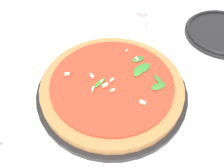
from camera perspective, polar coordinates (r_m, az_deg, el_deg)
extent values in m
plane|color=silver|center=(0.58, -4.27, -2.47)|extent=(6.00, 6.00, 0.00)
cylinder|color=black|center=(0.57, 0.00, -1.56)|extent=(0.33, 0.33, 0.01)
cylinder|color=#AD7542|center=(0.56, 0.00, -0.60)|extent=(0.31, 0.31, 0.02)
cylinder|color=#B73823|center=(0.55, 0.00, 0.20)|extent=(0.26, 0.26, 0.01)
ellipsoid|color=#3A832E|center=(0.57, 5.88, 2.93)|extent=(0.02, 0.04, 0.01)
ellipsoid|color=#39782E|center=(0.55, 10.05, -0.44)|extent=(0.03, 0.04, 0.01)
ellipsoid|color=#317331|center=(0.56, 10.08, 0.91)|extent=(0.03, 0.02, 0.01)
ellipsoid|color=#3E772A|center=(0.55, -2.70, 0.28)|extent=(0.01, 0.03, 0.01)
ellipsoid|color=#327C30|center=(0.58, 6.55, 3.41)|extent=(0.03, 0.05, 0.01)
ellipsoid|color=#38702E|center=(0.60, 5.69, 5.41)|extent=(0.03, 0.03, 0.01)
cube|color=#EFE5C6|center=(0.57, -9.74, 2.15)|extent=(0.01, 0.01, 0.01)
cube|color=#EFE5C6|center=(0.61, 3.46, 7.15)|extent=(0.00, 0.01, 0.00)
cube|color=#EFE5C6|center=(0.56, -4.40, 1.74)|extent=(0.01, 0.01, 0.01)
cube|color=#EFE5C6|center=(0.55, 0.00, 0.87)|extent=(0.01, 0.01, 0.01)
cube|color=#EFE5C6|center=(0.51, 6.67, -4.01)|extent=(0.01, 0.01, 0.01)
cube|color=#EFE5C6|center=(0.53, 0.16, -1.37)|extent=(0.01, 0.01, 0.01)
cube|color=#EFE5C6|center=(0.53, -4.16, -1.15)|extent=(0.01, 0.01, 0.01)
cube|color=#EFE5C6|center=(0.54, -1.53, -0.27)|extent=(0.01, 0.01, 0.01)
cube|color=#EFE5C6|center=(0.55, -2.22, 0.64)|extent=(0.00, 0.01, 0.00)
cube|color=#EFE5C6|center=(0.59, 5.37, 5.54)|extent=(0.01, 0.01, 0.01)
cylinder|color=black|center=(0.78, 22.85, 10.09)|extent=(0.20, 0.20, 0.01)
torus|color=black|center=(0.77, 23.03, 10.54)|extent=(0.19, 0.19, 0.01)
cylinder|color=silver|center=(0.72, 6.39, 13.10)|extent=(0.03, 0.03, 0.06)
cylinder|color=#B7B7BF|center=(0.70, 6.62, 15.29)|extent=(0.03, 0.03, 0.01)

